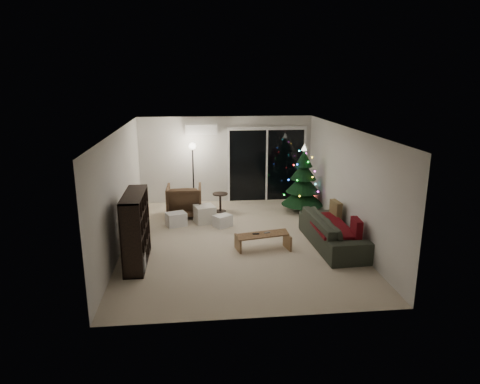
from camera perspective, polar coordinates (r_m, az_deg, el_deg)
The scene contains 18 objects.
room at distance 10.89m, azimuth 1.20°, elevation 1.49°, with size 6.50×7.51×2.60m.
bookshelf at distance 8.59m, azimuth -14.88°, elevation -4.85°, with size 0.36×1.43×1.43m, color black, non-canonical shape.
media_cabinet at distance 10.27m, azimuth -13.39°, elevation -3.70°, with size 0.41×1.08×0.68m, color black.
stereo at distance 10.15m, azimuth -13.53°, elevation -1.51°, with size 0.34×0.41×0.14m, color black.
armchair at distance 11.39m, azimuth -7.44°, elevation -1.13°, with size 0.90×0.92×0.84m, color #4B3325.
ottoman at distance 10.87m, azimuth -4.74°, elevation -2.95°, with size 0.48×0.48×0.43m, color white.
cardboard_box_a at distance 10.73m, azimuth -8.48°, elevation -3.61°, with size 0.47×0.36×0.33m, color silver.
cardboard_box_b at distance 10.57m, azimuth -2.33°, elevation -3.86°, with size 0.42×0.31×0.29m, color silver.
side_table at distance 11.70m, azimuth -2.64°, elevation -1.41°, with size 0.41×0.41×0.52m, color black.
floor_lamp at distance 12.00m, azimuth -6.25°, elevation 2.05°, with size 0.28×0.28×1.78m, color black.
sofa at distance 9.53m, azimuth 12.34°, elevation -5.15°, with size 2.28×0.89×0.67m, color #303929.
sofa_throw at distance 9.45m, azimuth 11.81°, elevation -4.34°, with size 0.71×1.64×0.05m, color #610C0C.
cushion_a at distance 10.10m, azimuth 12.64°, elevation -2.39°, with size 0.13×0.44×0.44m, color olive.
cushion_b at distance 8.95m, azimuth 15.25°, elevation -4.84°, with size 0.13×0.44×0.44m, color #610C0C.
coffee_table at distance 9.17m, azimuth 3.06°, elevation -6.64°, with size 1.12×0.39×0.36m, color olive, non-canonical shape.
remote_a at distance 9.09m, azimuth 2.14°, elevation -5.59°, with size 0.14×0.04×0.02m, color black.
remote_b at distance 9.17m, azimuth 3.64°, elevation -5.41°, with size 0.13×0.04×0.02m, color slate.
christmas_tree at distance 11.66m, azimuth 8.42°, elevation 1.77°, with size 1.15×1.15×1.85m, color #0F341A.
Camera 1 is at (-0.88, -9.01, 3.55)m, focal length 32.00 mm.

